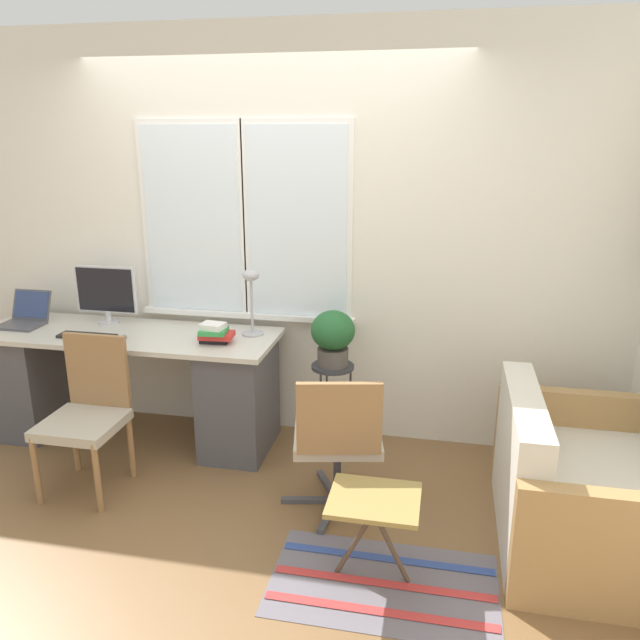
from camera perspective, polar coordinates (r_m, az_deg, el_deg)
The scene contains 16 objects.
ground_plane at distance 4.01m, azimuth -6.82°, elevation -13.87°, with size 14.00×14.00×0.00m, color brown.
wall_back_with_window at distance 4.20m, azimuth -4.46°, elevation 7.39°, with size 9.00×0.12×2.70m.
desk at distance 4.43m, azimuth -16.91°, elevation -5.49°, with size 2.01×0.65×0.77m.
laptop at distance 4.73m, azimuth -25.41°, elevation 0.19°, with size 0.28×0.29×0.22m.
monitor at distance 4.50m, azimuth -18.97°, elevation 2.39°, with size 0.43×0.14×0.40m.
keyboard at distance 4.29m, azimuth -20.52°, elevation -1.39°, with size 0.38×0.11×0.02m.
mouse at distance 4.16m, azimuth -17.54°, elevation -1.54°, with size 0.04×0.07×0.03m.
desk_lamp at distance 4.02m, azimuth -6.31°, elevation 2.79°, with size 0.14×0.14×0.43m.
book_stack at distance 3.96m, azimuth -9.60°, elevation -1.19°, with size 0.22×0.18×0.13m.
desk_chair_wooden at distance 3.92m, azimuth -20.52°, elevation -7.82°, with size 0.44×0.45×0.90m.
office_chair_swivel at distance 3.44m, azimuth 1.64°, elevation -10.76°, with size 0.62×0.61×0.84m.
couch_loveseat at distance 3.54m, azimuth 22.04°, elevation -14.45°, with size 0.78×1.17×0.78m.
plant_stand at distance 4.00m, azimuth 1.17°, elevation -5.07°, with size 0.27×0.27×0.62m.
potted_plant at distance 3.90m, azimuth 1.19°, elevation -1.40°, with size 0.28×0.28×0.36m.
floor_rug_striped at distance 3.20m, azimuth 5.81°, elevation -22.88°, with size 1.06×0.63×0.01m.
folding_stool at distance 3.00m, azimuth 4.97°, elevation -16.51°, with size 0.42×0.35×0.44m.
Camera 1 is at (1.14, -3.25, 2.04)m, focal length 35.00 mm.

